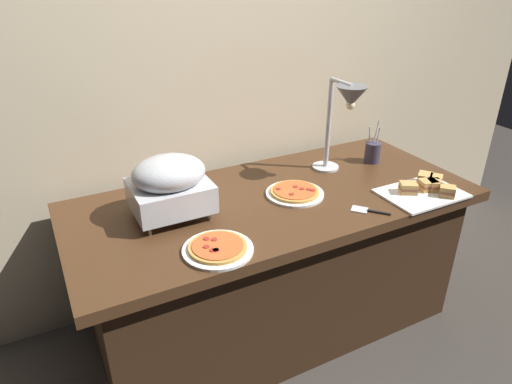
% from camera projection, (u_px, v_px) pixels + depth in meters
% --- Properties ---
extents(ground_plane, '(8.00, 8.00, 0.00)m').
position_uv_depth(ground_plane, '(272.00, 321.00, 2.47)').
color(ground_plane, '#38332D').
extents(back_wall, '(4.40, 0.04, 2.40)m').
position_uv_depth(back_wall, '(228.00, 80.00, 2.33)').
color(back_wall, '#C6B593').
rests_on(back_wall, ground_plane).
extents(buffet_table, '(1.90, 0.84, 0.76)m').
position_uv_depth(buffet_table, '(274.00, 263.00, 2.30)').
color(buffet_table, '#422816').
rests_on(buffet_table, ground_plane).
extents(chafing_dish, '(0.32, 0.27, 0.28)m').
position_uv_depth(chafing_dish, '(170.00, 184.00, 1.90)').
color(chafing_dish, '#B7BABF').
rests_on(chafing_dish, buffet_table).
extents(heat_lamp, '(0.15, 0.30, 0.48)m').
position_uv_depth(heat_lamp, '(346.00, 106.00, 2.16)').
color(heat_lamp, '#B7BABF').
rests_on(heat_lamp, buffet_table).
extents(pizza_plate_front, '(0.27, 0.27, 0.03)m').
position_uv_depth(pizza_plate_front, '(218.00, 248.00, 1.73)').
color(pizza_plate_front, white).
rests_on(pizza_plate_front, buffet_table).
extents(pizza_plate_center, '(0.27, 0.27, 0.03)m').
position_uv_depth(pizza_plate_center, '(295.00, 192.00, 2.14)').
color(pizza_plate_center, white).
rests_on(pizza_plate_center, buffet_table).
extents(sandwich_platter, '(0.38, 0.27, 0.06)m').
position_uv_depth(sandwich_platter, '(425.00, 188.00, 2.16)').
color(sandwich_platter, white).
rests_on(sandwich_platter, buffet_table).
extents(sauce_cup_near, '(0.06, 0.06, 0.03)m').
position_uv_depth(sauce_cup_near, '(187.00, 188.00, 2.18)').
color(sauce_cup_near, black).
rests_on(sauce_cup_near, buffet_table).
extents(utensil_holder, '(0.08, 0.08, 0.23)m').
position_uv_depth(utensil_holder, '(373.00, 152.00, 2.48)').
color(utensil_holder, '#383347').
rests_on(utensil_holder, buffet_table).
extents(serving_spatula, '(0.14, 0.15, 0.01)m').
position_uv_depth(serving_spatula, '(369.00, 211.00, 2.01)').
color(serving_spatula, '#B7BABF').
rests_on(serving_spatula, buffet_table).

